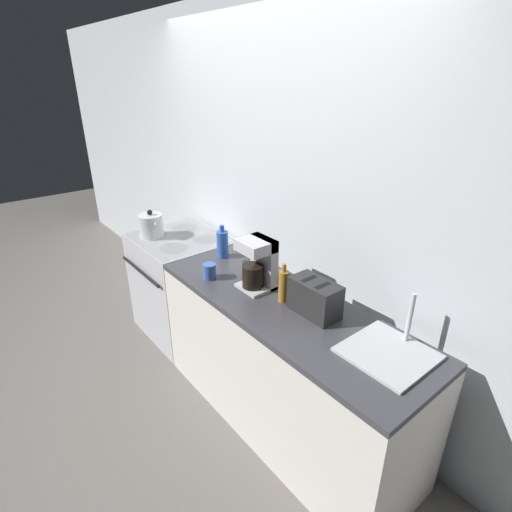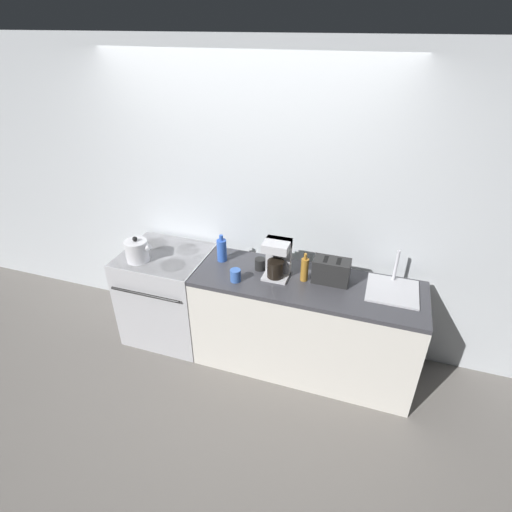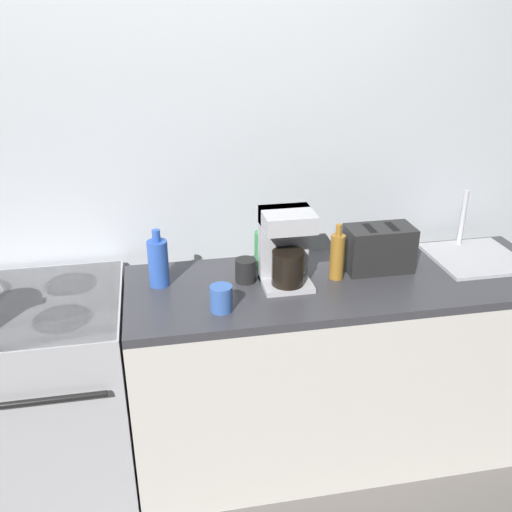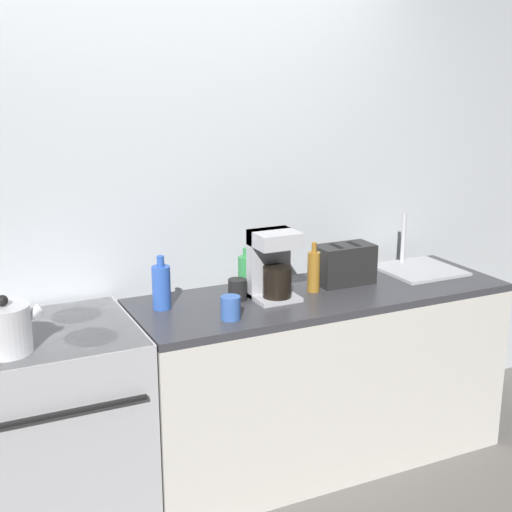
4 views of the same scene
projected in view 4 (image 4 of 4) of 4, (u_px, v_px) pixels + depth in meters
The scene contains 12 objects.
wall_back at pixel (161, 203), 3.41m from camera, with size 8.00×0.05×2.60m.
stove at pixel (50, 428), 3.01m from camera, with size 0.76×0.72×0.89m.
counter_block at pixel (320, 376), 3.54m from camera, with size 1.84×0.62×0.89m.
kettle at pixel (6, 329), 2.67m from camera, with size 0.24×0.19×0.23m.
toaster at pixel (344, 264), 3.52m from camera, with size 0.29×0.16×0.20m.
coffee_maker at pixel (273, 264), 3.28m from camera, with size 0.20×0.19×0.32m.
sink_tray at pixel (418, 268), 3.76m from camera, with size 0.39×0.38×0.28m.
bottle_green at pixel (246, 272), 3.42m from camera, with size 0.08×0.08×0.21m.
bottle_blue at pixel (161, 287), 3.15m from camera, with size 0.08×0.08×0.24m.
bottle_amber at pixel (314, 271), 3.40m from camera, with size 0.06×0.06×0.24m.
cup_blue at pixel (231, 308), 3.04m from camera, with size 0.09×0.09×0.10m.
cup_black at pixel (237, 290), 3.29m from camera, with size 0.09×0.09×0.10m.
Camera 4 is at (-1.04, -2.49, 1.94)m, focal length 50.00 mm.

